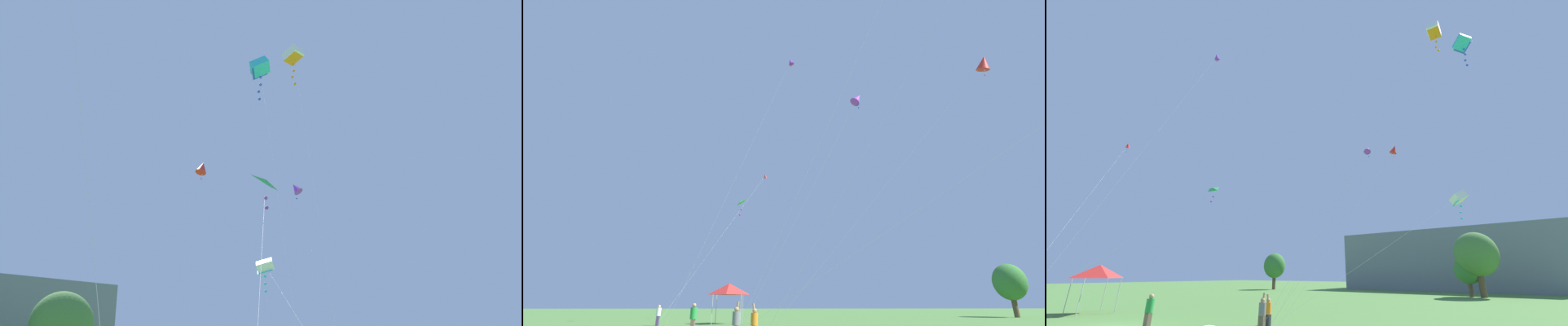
{
  "view_description": "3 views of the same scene",
  "coord_description": "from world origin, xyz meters",
  "views": [
    {
      "loc": [
        -10.89,
        -8.73,
        2.68
      ],
      "look_at": [
        9.55,
        11.14,
        12.35
      ],
      "focal_mm": 40.0,
      "sensor_mm": 36.0,
      "label": 1
    },
    {
      "loc": [
        26.65,
        6.32,
        1.77
      ],
      "look_at": [
        4.16,
        7.27,
        10.85
      ],
      "focal_mm": 24.0,
      "sensor_mm": 36.0,
      "label": 2
    },
    {
      "loc": [
        19.58,
        -7.77,
        2.78
      ],
      "look_at": [
        6.44,
        10.43,
        11.43
      ],
      "focal_mm": 20.0,
      "sensor_mm": 36.0,
      "label": 3
    }
  ],
  "objects": [
    {
      "name": "kite_white_box_2",
      "position": [
        16.2,
        17.21,
        8.38
      ],
      "size": [
        8.92,
        13.8,
        9.01
      ],
      "color": "silver",
      "rests_on": "ground"
    },
    {
      "name": "tree_far_centre",
      "position": [
        14.03,
        39.19,
        5.37
      ],
      "size": [
        5.5,
        4.95,
        8.31
      ],
      "color": "brown",
      "rests_on": "ground"
    },
    {
      "name": "kite_red_diamond_5",
      "position": [
        11.33,
        18.0,
        14.09
      ],
      "size": [
        4.28,
        12.58,
        14.64
      ],
      "color": "silver",
      "rests_on": "ground"
    },
    {
      "name": "kite_purple_diamond_3",
      "position": [
        11.72,
        10.64,
        11.32
      ],
      "size": [
        4.05,
        6.38,
        11.79
      ],
      "color": "silver",
      "rests_on": "ground"
    },
    {
      "name": "kite_white_box_4",
      "position": [
        17.06,
        15.2,
        23.24
      ],
      "size": [
        10.04,
        11.25,
        23.86
      ],
      "color": "silver",
      "rests_on": "ground"
    },
    {
      "name": "kite_green_delta_6",
      "position": [
        2.69,
        4.21,
        8.31
      ],
      "size": [
        8.98,
        8.04,
        8.76
      ],
      "color": "silver",
      "rests_on": "ground"
    },
    {
      "name": "kite_cyan_box_0",
      "position": [
        18.78,
        20.22,
        24.77
      ],
      "size": [
        12.8,
        15.18,
        25.74
      ],
      "color": "silver",
      "rests_on": "ground"
    }
  ]
}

